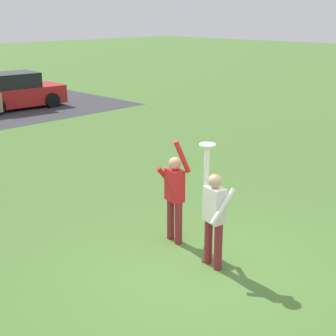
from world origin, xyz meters
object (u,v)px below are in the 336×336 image
Objects in this scene: person_catcher at (214,213)px; parked_car_red at (15,92)px; person_defender at (175,192)px; frisbee_disc at (207,145)px.

person_catcher is 16.18m from parked_car_red.
person_defender is 1.44m from frisbee_disc.
person_catcher reaches higher than person_defender.
person_defender is at bearing -102.92° from parked_car_red.
person_defender is (0.24, 1.12, -0.00)m from person_catcher.
person_defender is 15.05m from parked_car_red.
parked_car_red is (4.74, 14.28, -0.25)m from person_defender.
frisbee_disc is at bearing -0.00° from person_catcher.
person_defender reaches higher than parked_car_red.
frisbee_disc reaches higher than parked_car_red.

